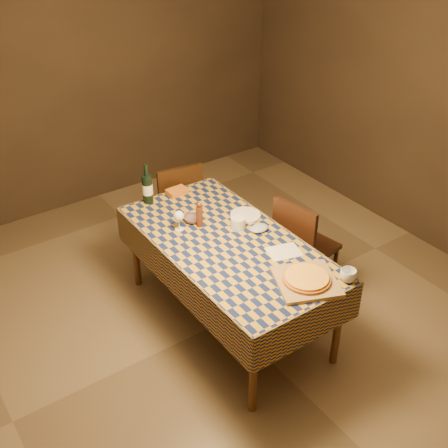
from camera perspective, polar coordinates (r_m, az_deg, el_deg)
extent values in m
plane|color=brown|center=(4.66, 0.36, -9.64)|extent=(5.00, 5.00, 0.00)
cube|color=#34271D|center=(5.94, -14.08, 14.24)|extent=(4.50, 0.10, 2.70)
cube|color=#34271D|center=(5.39, 20.74, 11.24)|extent=(0.10, 5.00, 2.70)
cylinder|color=brown|center=(3.76, 3.03, -14.62)|extent=(0.06, 0.06, 0.75)
cylinder|color=brown|center=(4.14, 11.52, -9.92)|extent=(0.06, 0.06, 0.75)
cylinder|color=brown|center=(4.84, -9.01, -2.54)|extent=(0.06, 0.06, 0.75)
cylinder|color=brown|center=(5.15, -1.50, 0.22)|extent=(0.06, 0.06, 0.75)
cube|color=brown|center=(4.19, 0.39, -2.14)|extent=(0.90, 1.80, 0.03)
cube|color=brown|center=(4.18, 0.39, -1.92)|extent=(0.92, 1.82, 0.02)
cube|color=brown|center=(3.73, 8.66, -10.24)|extent=(0.94, 0.01, 0.30)
cube|color=brown|center=(4.92, -5.78, 1.71)|extent=(0.94, 0.01, 0.30)
cube|color=brown|center=(4.07, -5.00, -5.66)|extent=(0.01, 1.84, 0.30)
cube|color=brown|center=(4.50, 5.23, -1.46)|extent=(0.01, 1.84, 0.30)
cube|color=#A0794B|center=(3.82, 8.35, -5.79)|extent=(0.52, 0.52, 0.03)
cylinder|color=#A75A1B|center=(3.80, 8.38, -5.54)|extent=(0.36, 0.36, 0.02)
cylinder|color=gold|center=(3.79, 8.39, -5.34)|extent=(0.33, 0.33, 0.01)
cylinder|color=#502212|center=(4.32, -2.51, 0.76)|extent=(0.06, 0.06, 0.17)
sphere|color=#502212|center=(4.26, -2.54, 1.96)|extent=(0.04, 0.04, 0.04)
imported|color=#5D444E|center=(4.41, -3.23, 0.52)|extent=(0.18, 0.18, 0.04)
cylinder|color=white|center=(4.33, -4.55, -0.52)|extent=(0.08, 0.08, 0.01)
cylinder|color=white|center=(4.31, -4.57, -0.07)|extent=(0.01, 0.01, 0.08)
sphere|color=white|center=(4.26, -4.62, 0.82)|extent=(0.08, 0.08, 0.08)
ellipsoid|color=#42070D|center=(4.27, -4.61, 0.71)|extent=(0.05, 0.05, 0.03)
cylinder|color=black|center=(4.65, -7.78, 3.55)|extent=(0.10, 0.10, 0.25)
cylinder|color=black|center=(4.57, -7.94, 5.45)|extent=(0.04, 0.04, 0.10)
cylinder|color=beige|center=(4.65, -7.78, 3.55)|extent=(0.10, 0.10, 0.09)
cylinder|color=silver|center=(4.30, 1.44, 0.08)|extent=(0.12, 0.12, 0.09)
cube|color=#C66A1A|center=(4.80, -4.79, 3.32)|extent=(0.18, 0.13, 0.04)
cylinder|color=white|center=(4.49, 2.21, 0.93)|extent=(0.31, 0.31, 0.01)
imported|color=white|center=(3.87, 12.51, -5.13)|extent=(0.14, 0.14, 0.09)
cube|color=silver|center=(4.09, 6.10, -2.81)|extent=(0.28, 0.24, 0.00)
ellipsoid|color=#A1AACE|center=(4.30, 3.59, -0.42)|extent=(0.17, 0.15, 0.04)
cube|color=black|center=(5.28, -5.10, 1.94)|extent=(0.48, 0.48, 0.04)
cube|color=black|center=(4.99, -4.40, 3.35)|extent=(0.42, 0.10, 0.46)
cylinder|color=black|center=(5.60, -3.94, 1.13)|extent=(0.04, 0.04, 0.43)
cylinder|color=black|center=(5.50, -7.41, 0.27)|extent=(0.04, 0.04, 0.43)
cylinder|color=black|center=(5.31, -2.47, -0.70)|extent=(0.04, 0.04, 0.43)
cylinder|color=black|center=(5.21, -6.10, -1.64)|extent=(0.04, 0.04, 0.43)
cube|color=black|center=(4.74, 8.41, -2.26)|extent=(0.49, 0.49, 0.04)
cube|color=black|center=(4.46, 7.08, -0.67)|extent=(0.11, 0.42, 0.46)
cylinder|color=black|center=(4.92, 11.14, -4.50)|extent=(0.04, 0.04, 0.43)
cylinder|color=black|center=(5.08, 7.86, -2.79)|extent=(0.04, 0.04, 0.43)
cylinder|color=black|center=(4.68, 8.55, -6.41)|extent=(0.04, 0.04, 0.43)
cylinder|color=black|center=(4.85, 5.20, -4.55)|extent=(0.04, 0.04, 0.43)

